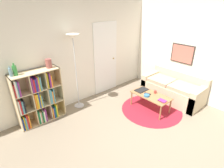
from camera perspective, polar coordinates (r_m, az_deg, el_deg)
ground_plane at (r=3.71m, az=15.93°, el=-18.91°), size 14.00×14.00×0.00m
wall_back at (r=4.70m, az=-8.95°, el=9.69°), size 7.39×0.11×2.60m
wall_right at (r=5.41m, az=19.56°, el=10.73°), size 0.08×5.54×2.60m
rug at (r=4.68m, az=12.72°, el=-8.06°), size 1.53×1.53×0.01m
bookshelf at (r=4.22m, az=-23.13°, el=-4.37°), size 1.01×0.34×1.22m
floor_lamp at (r=4.19m, az=-12.43°, el=11.89°), size 0.31×0.31×1.88m
couch at (r=5.25m, az=19.44°, el=-1.58°), size 0.80×1.62×0.75m
coffee_table at (r=4.51m, az=12.51°, el=-3.97°), size 0.49×0.98×0.41m
laptop at (r=4.67m, az=9.65°, el=-1.90°), size 0.36×0.23×0.02m
bowl at (r=4.40m, az=11.24°, el=-3.70°), size 0.14×0.14×0.05m
book_stack_on_table at (r=4.27m, az=16.13°, el=-5.28°), size 0.14×0.19×0.03m
cup at (r=4.58m, az=13.94°, el=-2.49°), size 0.07×0.07×0.08m
remote at (r=4.51m, az=11.54°, el=-3.13°), size 0.09×0.17×0.02m
bottle_left at (r=3.87m, az=-30.24°, el=3.36°), size 0.06×0.06×0.21m
bottle_middle at (r=3.89m, az=-29.15°, el=3.91°), size 0.08×0.08×0.25m
vase_on_shelf at (r=4.05m, az=-19.98°, el=6.34°), size 0.13×0.13×0.20m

